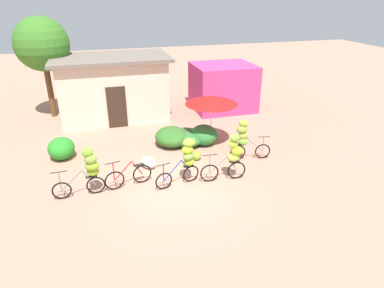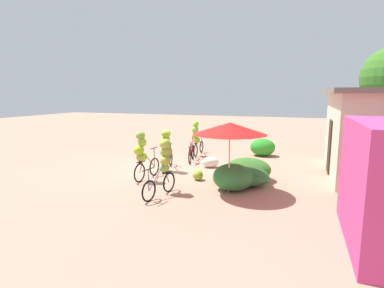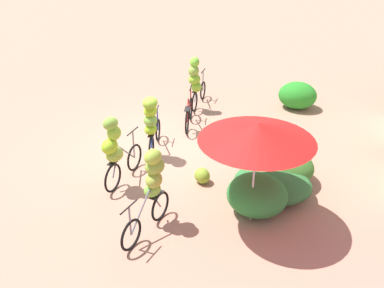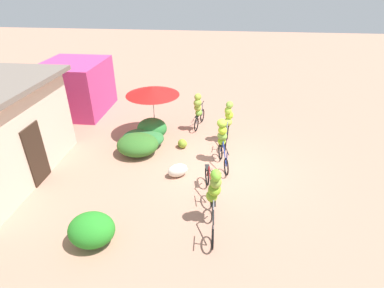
{
  "view_description": "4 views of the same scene",
  "coord_description": "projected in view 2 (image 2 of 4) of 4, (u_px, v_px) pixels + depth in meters",
  "views": [
    {
      "loc": [
        -2.23,
        -9.67,
        6.08
      ],
      "look_at": [
        0.76,
        0.84,
        1.05
      ],
      "focal_mm": 31.44,
      "sensor_mm": 36.0,
      "label": 1
    },
    {
      "loc": [
        11.03,
        4.86,
        2.97
      ],
      "look_at": [
        -0.2,
        0.88,
        1.02
      ],
      "focal_mm": 28.85,
      "sensor_mm": 36.0,
      "label": 2
    },
    {
      "loc": [
        9.22,
        3.92,
        5.44
      ],
      "look_at": [
        1.27,
        1.37,
        1.01
      ],
      "focal_mm": 40.61,
      "sensor_mm": 36.0,
      "label": 3
    },
    {
      "loc": [
        -9.15,
        0.07,
        6.02
      ],
      "look_at": [
        -0.09,
        1.06,
        0.89
      ],
      "focal_mm": 28.17,
      "sensor_mm": 36.0,
      "label": 4
    }
  ],
  "objects": [
    {
      "name": "bicycle_leftmost",
      "position": [
        196.0,
        136.0,
        14.76
      ],
      "size": [
        1.66,
        0.44,
        1.69
      ],
      "color": "black",
      "rests_on": "ground"
    },
    {
      "name": "produce_sack",
      "position": [
        210.0,
        162.0,
        12.54
      ],
      "size": [
        0.73,
        0.83,
        0.44
      ],
      "primitive_type": "ellipsoid",
      "rotation": [
        0.0,
        0.0,
        2.09
      ],
      "color": "silver",
      "rests_on": "ground"
    },
    {
      "name": "bicycle_near_pile",
      "position": [
        191.0,
        153.0,
        13.65
      ],
      "size": [
        1.62,
        0.39,
        1.01
      ],
      "color": "black",
      "rests_on": "ground"
    },
    {
      "name": "market_umbrella",
      "position": [
        230.0,
        128.0,
        9.04
      ],
      "size": [
        2.18,
        2.18,
        2.14
      ],
      "color": "beige",
      "rests_on": "ground"
    },
    {
      "name": "hedge_bush_by_door",
      "position": [
        233.0,
        177.0,
        9.54
      ],
      "size": [
        1.16,
        1.24,
        0.84
      ],
      "primitive_type": "ellipsoid",
      "color": "#2C7734",
      "rests_on": "ground"
    },
    {
      "name": "hedge_bush_mid",
      "position": [
        243.0,
        176.0,
        10.13
      ],
      "size": [
        1.42,
        1.68,
        0.6
      ],
      "primitive_type": "ellipsoid",
      "color": "#2E6F35",
      "rests_on": "ground"
    },
    {
      "name": "banana_pile_on_ground",
      "position": [
        198.0,
        175.0,
        10.71
      ],
      "size": [
        0.52,
        0.52,
        0.36
      ],
      "color": "#86A23A",
      "rests_on": "ground"
    },
    {
      "name": "bicycle_by_shop",
      "position": [
        142.0,
        153.0,
        10.49
      ],
      "size": [
        1.64,
        0.41,
        1.72
      ],
      "color": "black",
      "rests_on": "ground"
    },
    {
      "name": "hedge_bush_front_left",
      "position": [
        263.0,
        147.0,
        14.86
      ],
      "size": [
        1.01,
        1.18,
        0.84
      ],
      "primitive_type": "ellipsoid",
      "color": "#288A26",
      "rests_on": "ground"
    },
    {
      "name": "bicycle_rightmost",
      "position": [
        164.0,
        162.0,
        9.08
      ],
      "size": [
        1.59,
        0.47,
        1.66
      ],
      "color": "black",
      "rests_on": "ground"
    },
    {
      "name": "hedge_bush_front_right",
      "position": [
        248.0,
        169.0,
        10.72
      ],
      "size": [
        1.43,
        1.58,
        0.77
      ],
      "primitive_type": "ellipsoid",
      "color": "#326825",
      "rests_on": "ground"
    },
    {
      "name": "ground_plane",
      "position": [
        170.0,
        169.0,
        12.34
      ],
      "size": [
        60.0,
        60.0,
        0.0
      ],
      "primitive_type": "plane",
      "color": "tan"
    },
    {
      "name": "bicycle_center_loaded",
      "position": [
        166.0,
        146.0,
        11.87
      ],
      "size": [
        1.6,
        0.53,
        1.63
      ],
      "color": "black",
      "rests_on": "ground"
    },
    {
      "name": "building_low",
      "position": [
        377.0,
        133.0,
        11.02
      ],
      "size": [
        5.65,
        3.49,
        3.14
      ],
      "color": "beige",
      "rests_on": "ground"
    }
  ]
}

